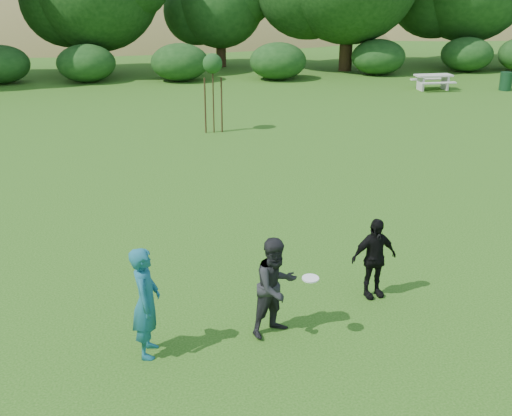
{
  "coord_description": "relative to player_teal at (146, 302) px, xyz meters",
  "views": [
    {
      "loc": [
        -2.21,
        -8.93,
        5.62
      ],
      "look_at": [
        0.0,
        3.0,
        1.1
      ],
      "focal_mm": 45.0,
      "sensor_mm": 36.0,
      "label": 1
    }
  ],
  "objects": [
    {
      "name": "ground",
      "position": [
        2.28,
        0.17,
        -0.89
      ],
      "size": [
        120.0,
        120.0,
        0.0
      ],
      "primitive_type": "plane",
      "color": "#19470C",
      "rests_on": "ground"
    },
    {
      "name": "player_teal",
      "position": [
        0.0,
        0.0,
        0.0
      ],
      "size": [
        0.52,
        0.71,
        1.79
      ],
      "primitive_type": "imported",
      "rotation": [
        0.0,
        0.0,
        1.42
      ],
      "color": "#185B70",
      "rests_on": "ground"
    },
    {
      "name": "player_grey",
      "position": [
        2.06,
        0.24,
        -0.06
      ],
      "size": [
        1.01,
        0.94,
        1.67
      ],
      "primitive_type": "imported",
      "rotation": [
        0.0,
        0.0,
        0.48
      ],
      "color": "black",
      "rests_on": "ground"
    },
    {
      "name": "player_black",
      "position": [
        4.07,
        1.16,
        -0.14
      ],
      "size": [
        0.93,
        0.51,
        1.51
      ],
      "primitive_type": "imported",
      "rotation": [
        0.0,
        0.0,
        0.17
      ],
      "color": "black",
      "rests_on": "ground"
    },
    {
      "name": "trash_can_near",
      "position": [
        18.02,
        20.31,
        -0.44
      ],
      "size": [
        0.6,
        0.6,
        0.9
      ],
      "primitive_type": "cylinder",
      "color": "#163D22",
      "rests_on": "ground"
    },
    {
      "name": "frisbee",
      "position": [
        2.55,
        -0.07,
        0.2
      ],
      "size": [
        0.27,
        0.27,
        0.04
      ],
      "color": "white",
      "rests_on": "ground"
    },
    {
      "name": "sapling",
      "position": [
        2.75,
        14.21,
        1.53
      ],
      "size": [
        0.7,
        0.7,
        2.85
      ],
      "color": "#362515",
      "rests_on": "ground"
    },
    {
      "name": "picnic_table",
      "position": [
        14.53,
        21.07,
        -0.37
      ],
      "size": [
        1.8,
        1.48,
        0.76
      ],
      "color": "beige",
      "rests_on": "ground"
    },
    {
      "name": "hillside",
      "position": [
        1.72,
        68.62,
        -12.86
      ],
      "size": [
        150.0,
        72.0,
        52.0
      ],
      "color": "olive",
      "rests_on": "ground"
    }
  ]
}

